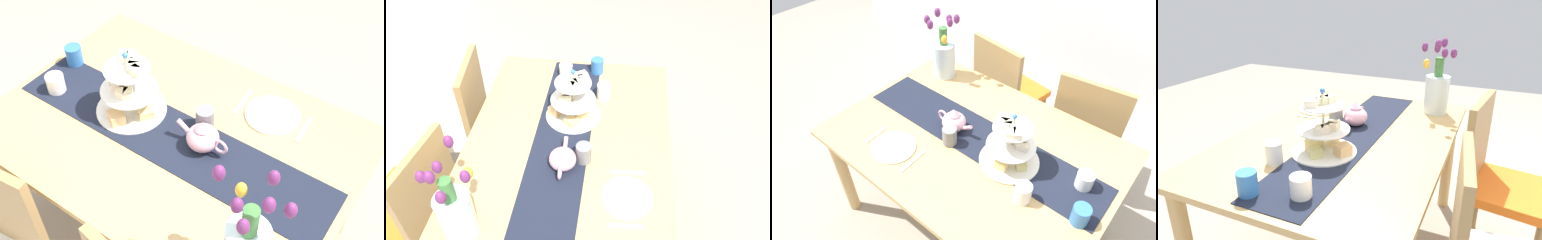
{
  "view_description": "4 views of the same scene",
  "coord_description": "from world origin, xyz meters",
  "views": [
    {
      "loc": [
        -0.83,
        1.06,
        2.18
      ],
      "look_at": [
        -0.04,
        -0.07,
        0.75
      ],
      "focal_mm": 45.54,
      "sensor_mm": 36.0,
      "label": 1
    },
    {
      "loc": [
        -1.32,
        -0.23,
        2.15
      ],
      "look_at": [
        0.09,
        -0.04,
        0.81
      ],
      "focal_mm": 36.1,
      "sensor_mm": 36.0,
      "label": 2
    },
    {
      "loc": [
        0.78,
        -1.01,
        2.01
      ],
      "look_at": [
        -0.09,
        0.01,
        0.81
      ],
      "focal_mm": 32.02,
      "sensor_mm": 36.0,
      "label": 3
    },
    {
      "loc": [
        1.46,
        0.69,
        1.43
      ],
      "look_at": [
        0.01,
        0.03,
        0.82
      ],
      "focal_mm": 31.85,
      "sensor_mm": 36.0,
      "label": 4
    }
  ],
  "objects": [
    {
      "name": "tiered_cake_stand",
      "position": [
        0.22,
        0.0,
        0.82
      ],
      "size": [
        0.3,
        0.3,
        0.3
      ],
      "color": "beige",
      "rests_on": "table_runner"
    },
    {
      "name": "cream_jug",
      "position": [
        0.57,
        0.09,
        0.77
      ],
      "size": [
        0.08,
        0.08,
        0.08
      ],
      "primitive_type": "cylinder",
      "color": "white",
      "rests_on": "dining_table"
    },
    {
      "name": "mug_orange",
      "position": [
        0.64,
        -0.09,
        0.77
      ],
      "size": [
        0.08,
        0.08,
        0.09
      ],
      "primitive_type": "cylinder",
      "color": "#3370B7",
      "rests_on": "dining_table"
    },
    {
      "name": "mug_white_text",
      "position": [
        0.39,
        -0.15,
        0.77
      ],
      "size": [
        0.08,
        0.08,
        0.09
      ],
      "primitive_type": "cylinder",
      "color": "white",
      "rests_on": "dining_table"
    },
    {
      "name": "tulip_vase",
      "position": [
        -0.54,
        0.36,
        0.87
      ],
      "size": [
        0.24,
        0.2,
        0.45
      ],
      "color": "silver",
      "rests_on": "dining_table"
    },
    {
      "name": "teapot",
      "position": [
        -0.14,
        0.0,
        0.78
      ],
      "size": [
        0.24,
        0.13,
        0.14
      ],
      "color": "#E5A8BC",
      "rests_on": "table_runner"
    },
    {
      "name": "mug_grey",
      "position": [
        -0.09,
        -0.09,
        0.77
      ],
      "size": [
        0.08,
        0.08,
        0.09
      ],
      "primitive_type": "cylinder",
      "color": "slate",
      "rests_on": "table_runner"
    },
    {
      "name": "chair_left",
      "position": [
        -0.3,
        0.75,
        0.5
      ],
      "size": [
        0.48,
        0.48,
        0.91
      ],
      "color": "olive",
      "rests_on": "ground_plane"
    },
    {
      "name": "dining_table",
      "position": [
        0.0,
        0.0,
        0.63
      ],
      "size": [
        1.49,
        1.04,
        0.72
      ],
      "color": "tan",
      "rests_on": "ground_plane"
    },
    {
      "name": "fork_left",
      "position": [
        -0.43,
        -0.31,
        0.73
      ],
      "size": [
        0.03,
        0.15,
        0.01
      ],
      "primitive_type": "cube",
      "rotation": [
        0.0,
        0.0,
        0.08
      ],
      "color": "silver",
      "rests_on": "dining_table"
    },
    {
      "name": "table_runner",
      "position": [
        0.0,
        0.03,
        0.73
      ],
      "size": [
        1.42,
        0.29,
        0.0
      ],
      "primitive_type": "cube",
      "color": "black",
      "rests_on": "dining_table"
    },
    {
      "name": "dinner_plate_left",
      "position": [
        -0.29,
        -0.31,
        0.73
      ],
      "size": [
        0.23,
        0.23,
        0.01
      ],
      "primitive_type": "cylinder",
      "color": "white",
      "rests_on": "dining_table"
    },
    {
      "name": "knife_left",
      "position": [
        -0.14,
        -0.31,
        0.73
      ],
      "size": [
        0.02,
        0.17,
        0.01
      ],
      "primitive_type": "cube",
      "rotation": [
        0.0,
        0.0,
        0.06
      ],
      "color": "silver",
      "rests_on": "dining_table"
    },
    {
      "name": "chair_right",
      "position": [
        0.35,
        0.75,
        0.5
      ],
      "size": [
        0.47,
        0.47,
        0.91
      ],
      "color": "olive",
      "rests_on": "ground_plane"
    },
    {
      "name": "ground_plane",
      "position": [
        0.0,
        0.0,
        0.0
      ],
      "size": [
        8.0,
        8.0,
        0.0
      ],
      "primitive_type": "plane",
      "color": "gray"
    }
  ]
}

